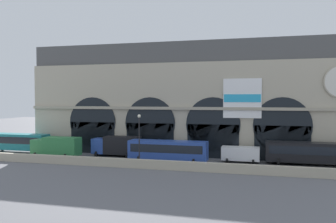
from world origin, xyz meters
TOP-DOWN VIEW (x-y plane):
  - ground_plane at (0.00, 0.00)m, footprint 200.00×200.00m
  - quay_parapet_wall at (0.00, -4.96)m, footprint 90.00×0.70m
  - station_building at (0.04, 7.22)m, footprint 51.40×4.86m
  - bus_westmost at (-27.36, 2.40)m, footprint 11.00×3.25m
  - box_truck_west at (-18.03, -0.50)m, footprint 7.50×2.91m
  - box_truck_midwest at (-9.65, 2.90)m, footprint 7.50×2.91m
  - bus_center at (-0.56, -0.52)m, footprint 11.00×3.25m
  - van_mideast at (9.15, 2.54)m, footprint 5.20×2.48m
  - bus_east at (18.04, 2.68)m, footprint 11.00×3.25m
  - street_lamp_quayside at (-3.46, -4.16)m, footprint 0.44×0.44m

SIDE VIEW (x-z plane):
  - ground_plane at x=0.00m, z-range 0.00..0.00m
  - quay_parapet_wall at x=0.00m, z-range 0.00..1.15m
  - van_mideast at x=9.15m, z-range 0.15..2.35m
  - box_truck_west at x=-18.03m, z-range 0.14..3.26m
  - box_truck_midwest at x=-9.65m, z-range 0.14..3.26m
  - bus_westmost at x=-27.36m, z-range 0.23..3.33m
  - bus_center at x=-0.56m, z-range 0.23..3.33m
  - bus_east at x=18.04m, z-range 0.23..3.33m
  - street_lamp_quayside at x=-3.46m, z-range 0.96..7.86m
  - station_building at x=0.04m, z-range -0.28..17.55m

